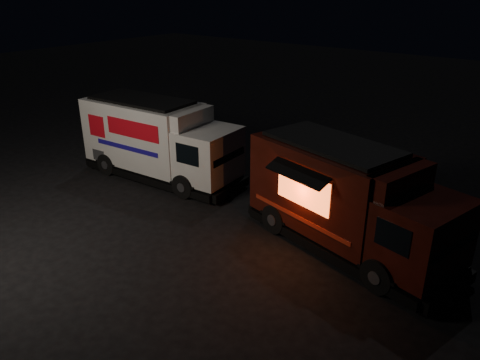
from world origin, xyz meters
name	(u,v)px	position (x,y,z in m)	size (l,w,h in m)	color
ground	(170,244)	(0.00, 0.00, 0.00)	(80.00, 80.00, 0.00)	black
white_truck	(161,140)	(-3.68, 3.28, 1.43)	(6.33, 2.16, 2.87)	silver
red_truck	(352,200)	(3.98, 2.88, 1.43)	(6.14, 2.26, 2.86)	#3E100B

